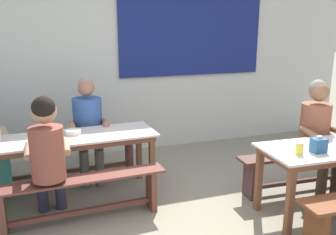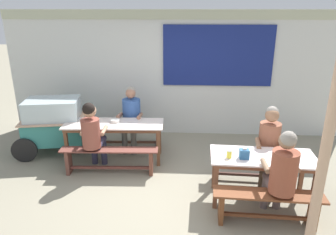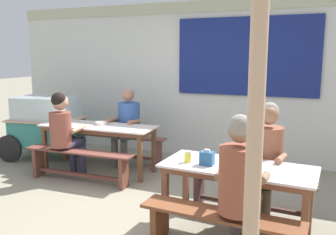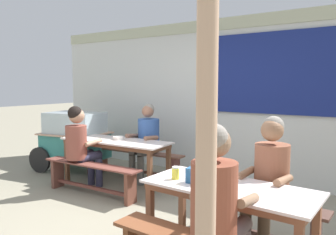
{
  "view_description": "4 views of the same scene",
  "coord_description": "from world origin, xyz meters",
  "px_view_note": "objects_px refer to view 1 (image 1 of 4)",
  "views": [
    {
      "loc": [
        -1.35,
        -2.82,
        1.89
      ],
      "look_at": [
        -0.27,
        0.27,
        1.06
      ],
      "focal_mm": 38.39,
      "sensor_mm": 36.0,
      "label": 1
    },
    {
      "loc": [
        0.2,
        -4.3,
        2.76
      ],
      "look_at": [
        -0.09,
        0.76,
        0.97
      ],
      "focal_mm": 33.46,
      "sensor_mm": 36.0,
      "label": 2
    },
    {
      "loc": [
        2.06,
        -3.62,
        1.83
      ],
      "look_at": [
        0.17,
        0.83,
        0.98
      ],
      "focal_mm": 38.85,
      "sensor_mm": 36.0,
      "label": 3
    },
    {
      "loc": [
        2.46,
        -2.8,
        1.62
      ],
      "look_at": [
        0.0,
        0.89,
        1.17
      ],
      "focal_mm": 35.47,
      "sensor_mm": 36.0,
      "label": 4
    }
  ],
  "objects_px": {
    "dining_table_far": "(72,143)",
    "bench_near_back": "(297,166)",
    "tissue_box": "(319,145)",
    "condiment_jar": "(299,148)",
    "person_center_facing": "(88,122)",
    "dining_table_near": "(334,154)",
    "person_left_back_turned": "(47,151)",
    "bench_far_front": "(82,194)",
    "soup_bowl": "(73,132)",
    "bench_far_back": "(69,156)",
    "person_right_near_table": "(318,130)"
  },
  "relations": [
    {
      "from": "bench_far_back",
      "to": "person_left_back_turned",
      "type": "distance_m",
      "value": 1.15
    },
    {
      "from": "bench_far_back",
      "to": "person_right_near_table",
      "type": "xyz_separation_m",
      "value": [
        2.68,
        -1.29,
        0.45
      ]
    },
    {
      "from": "condiment_jar",
      "to": "dining_table_far",
      "type": "bearing_deg",
      "value": 146.41
    },
    {
      "from": "person_right_near_table",
      "to": "condiment_jar",
      "type": "relative_size",
      "value": 11.14
    },
    {
      "from": "dining_table_far",
      "to": "bench_far_back",
      "type": "relative_size",
      "value": 1.02
    },
    {
      "from": "tissue_box",
      "to": "dining_table_near",
      "type": "bearing_deg",
      "value": 17.34
    },
    {
      "from": "dining_table_near",
      "to": "soup_bowl",
      "type": "xyz_separation_m",
      "value": [
        -2.43,
        1.27,
        0.11
      ]
    },
    {
      "from": "soup_bowl",
      "to": "bench_near_back",
      "type": "bearing_deg",
      "value": -16.33
    },
    {
      "from": "tissue_box",
      "to": "condiment_jar",
      "type": "height_order",
      "value": "tissue_box"
    },
    {
      "from": "tissue_box",
      "to": "bench_far_front",
      "type": "bearing_deg",
      "value": 160.5
    },
    {
      "from": "bench_far_front",
      "to": "person_right_near_table",
      "type": "height_order",
      "value": "person_right_near_table"
    },
    {
      "from": "person_right_near_table",
      "to": "soup_bowl",
      "type": "relative_size",
      "value": 7.65
    },
    {
      "from": "dining_table_near",
      "to": "person_left_back_turned",
      "type": "distance_m",
      "value": 2.81
    },
    {
      "from": "dining_table_far",
      "to": "person_center_facing",
      "type": "distance_m",
      "value": 0.56
    },
    {
      "from": "person_center_facing",
      "to": "dining_table_near",
      "type": "bearing_deg",
      "value": -37.85
    },
    {
      "from": "person_left_back_turned",
      "to": "tissue_box",
      "type": "height_order",
      "value": "person_left_back_turned"
    },
    {
      "from": "dining_table_near",
      "to": "person_center_facing",
      "type": "height_order",
      "value": "person_center_facing"
    },
    {
      "from": "condiment_jar",
      "to": "soup_bowl",
      "type": "relative_size",
      "value": 0.69
    },
    {
      "from": "soup_bowl",
      "to": "dining_table_far",
      "type": "bearing_deg",
      "value": -110.42
    },
    {
      "from": "dining_table_far",
      "to": "bench_near_back",
      "type": "bearing_deg",
      "value": -15.05
    },
    {
      "from": "dining_table_far",
      "to": "dining_table_near",
      "type": "relative_size",
      "value": 1.21
    },
    {
      "from": "bench_far_front",
      "to": "person_left_back_turned",
      "type": "relative_size",
      "value": 1.3
    },
    {
      "from": "dining_table_far",
      "to": "bench_far_front",
      "type": "distance_m",
      "value": 0.66
    },
    {
      "from": "person_right_near_table",
      "to": "person_left_back_turned",
      "type": "distance_m",
      "value": 2.93
    },
    {
      "from": "person_left_back_turned",
      "to": "soup_bowl",
      "type": "height_order",
      "value": "person_left_back_turned"
    },
    {
      "from": "dining_table_near",
      "to": "tissue_box",
      "type": "height_order",
      "value": "tissue_box"
    },
    {
      "from": "dining_table_far",
      "to": "bench_far_back",
      "type": "height_order",
      "value": "dining_table_far"
    },
    {
      "from": "bench_far_front",
      "to": "person_center_facing",
      "type": "bearing_deg",
      "value": 78.46
    },
    {
      "from": "tissue_box",
      "to": "soup_bowl",
      "type": "relative_size",
      "value": 0.94
    },
    {
      "from": "bench_far_front",
      "to": "person_left_back_turned",
      "type": "bearing_deg",
      "value": 167.79
    },
    {
      "from": "dining_table_near",
      "to": "soup_bowl",
      "type": "height_order",
      "value": "soup_bowl"
    },
    {
      "from": "bench_far_back",
      "to": "bench_far_front",
      "type": "relative_size",
      "value": 1.07
    },
    {
      "from": "bench_far_front",
      "to": "person_center_facing",
      "type": "relative_size",
      "value": 1.31
    },
    {
      "from": "person_right_near_table",
      "to": "soup_bowl",
      "type": "height_order",
      "value": "person_right_near_table"
    },
    {
      "from": "dining_table_far",
      "to": "bench_near_back",
      "type": "height_order",
      "value": "dining_table_far"
    },
    {
      "from": "dining_table_near",
      "to": "person_right_near_table",
      "type": "relative_size",
      "value": 1.16
    },
    {
      "from": "condiment_jar",
      "to": "dining_table_near",
      "type": "bearing_deg",
      "value": 9.11
    },
    {
      "from": "person_center_facing",
      "to": "bench_far_back",
      "type": "bearing_deg",
      "value": 170.05
    },
    {
      "from": "bench_far_back",
      "to": "bench_near_back",
      "type": "bearing_deg",
      "value": -25.93
    },
    {
      "from": "bench_far_back",
      "to": "person_left_back_turned",
      "type": "height_order",
      "value": "person_left_back_turned"
    },
    {
      "from": "tissue_box",
      "to": "condiment_jar",
      "type": "bearing_deg",
      "value": 177.07
    },
    {
      "from": "person_right_near_table",
      "to": "person_left_back_turned",
      "type": "xyz_separation_m",
      "value": [
        -2.92,
        0.25,
        -0.0
      ]
    },
    {
      "from": "dining_table_near",
      "to": "bench_far_back",
      "type": "relative_size",
      "value": 0.85
    },
    {
      "from": "tissue_box",
      "to": "condiment_jar",
      "type": "relative_size",
      "value": 1.36
    },
    {
      "from": "dining_table_far",
      "to": "condiment_jar",
      "type": "height_order",
      "value": "condiment_jar"
    },
    {
      "from": "person_left_back_turned",
      "to": "soup_bowl",
      "type": "xyz_separation_m",
      "value": [
        0.28,
        0.54,
        0.01
      ]
    },
    {
      "from": "dining_table_near",
      "to": "person_left_back_turned",
      "type": "relative_size",
      "value": 1.18
    },
    {
      "from": "dining_table_far",
      "to": "soup_bowl",
      "type": "height_order",
      "value": "soup_bowl"
    },
    {
      "from": "person_center_facing",
      "to": "dining_table_far",
      "type": "bearing_deg",
      "value": -115.26
    },
    {
      "from": "person_center_facing",
      "to": "tissue_box",
      "type": "distance_m",
      "value": 2.64
    }
  ]
}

